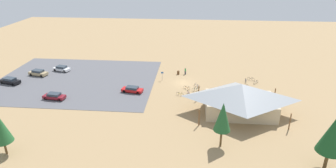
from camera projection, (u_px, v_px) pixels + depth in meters
ground at (183, 83)px, 67.41m from camera, size 160.00×160.00×0.00m
parking_lot_asphalt at (77, 80)px, 69.32m from camera, size 37.25×29.76×0.05m
bike_pavilion at (241, 97)px, 52.85m from camera, size 15.48×10.73×5.85m
trash_bin at (178, 73)px, 72.52m from camera, size 0.60×0.60×0.90m
lot_sign at (162, 75)px, 68.54m from camera, size 0.56×0.08×2.20m
pine_center at (333, 135)px, 37.65m from camera, size 3.50×3.50×7.95m
pine_mideast at (0, 128)px, 40.93m from camera, size 2.84×2.84×6.71m
pine_far_east at (223, 117)px, 42.49m from camera, size 2.54×2.54×7.40m
bicycle_blue_near_sign at (246, 81)px, 67.77m from camera, size 0.48×1.78×0.88m
bicycle_red_yard_right at (246, 87)px, 64.59m from camera, size 1.30×1.18×0.83m
bicycle_yellow_trailside at (180, 94)px, 61.03m from camera, size 1.57×0.72×0.84m
bicycle_white_back_row at (210, 92)px, 62.03m from camera, size 1.57×0.81×0.89m
bicycle_silver_lone_west at (256, 82)px, 67.00m from camera, size 1.27×1.31×0.81m
bicycle_green_by_bin at (198, 95)px, 60.36m from camera, size 0.48×1.82×0.85m
bicycle_orange_lone_east at (187, 88)px, 64.01m from camera, size 1.43×1.02×0.75m
bicycle_purple_mid_cluster at (188, 93)px, 61.49m from camera, size 0.68×1.65×0.90m
bicycle_teal_front_row at (196, 89)px, 63.16m from camera, size 1.66×0.66×0.86m
bicycle_black_edge_south at (251, 79)px, 68.74m from camera, size 1.69×0.79×0.87m
bicycle_blue_edge_north at (197, 86)px, 64.94m from camera, size 1.31×1.24×0.90m
car_red_second_row at (132, 89)px, 62.44m from camera, size 4.77×2.50×1.26m
car_black_by_curb at (10, 81)px, 66.75m from camera, size 5.06×2.91×1.44m
car_maroon_aisle_side at (54, 96)px, 59.32m from camera, size 4.66×2.24×1.28m
car_tan_far_end at (38, 73)px, 71.57m from camera, size 4.87×2.78×1.43m
car_white_mid_lot at (62, 68)px, 74.53m from camera, size 4.61×2.89×1.34m
visitor_at_bikes at (185, 71)px, 72.34m from camera, size 0.36×0.39×1.73m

